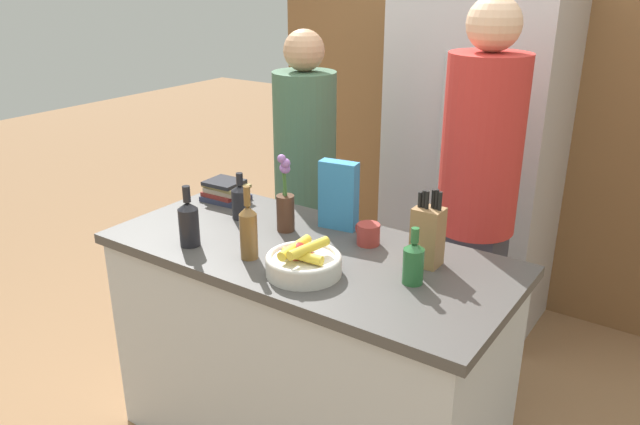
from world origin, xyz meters
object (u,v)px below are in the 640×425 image
coffee_mug (368,234)px  bottle_vinegar (413,262)px  cereal_box (339,195)px  book_stack (225,191)px  bottle_wine (189,222)px  person_in_blue (477,193)px  bottle_oil (248,230)px  person_at_sink (305,178)px  flower_vase (285,201)px  fruit_bowl (303,261)px  knife_block (428,235)px  bottle_water (241,200)px  refrigerator (474,161)px

coffee_mug → bottle_vinegar: bottle_vinegar is taller
cereal_box → book_stack: bearing=-178.0°
bottle_wine → person_in_blue: 1.18m
bottle_oil → person_at_sink: (-0.34, 0.82, -0.09)m
flower_vase → bottle_wine: bearing=-123.3°
fruit_bowl → knife_block: size_ratio=0.93×
bottle_vinegar → bottle_water: bearing=172.2°
fruit_bowl → bottle_vinegar: (0.34, 0.15, 0.03)m
book_stack → bottle_oil: bottle_oil is taller
knife_block → bottle_oil: size_ratio=1.03×
bottle_oil → book_stack: bearing=140.4°
bottle_oil → person_at_sink: bearing=112.5°
refrigerator → cereal_box: bearing=-95.8°
cereal_box → coffee_mug: cereal_box is taller
bottle_vinegar → bottle_water: (-0.87, 0.12, -0.00)m
bottle_vinegar → cereal_box: bearing=150.7°
flower_vase → book_stack: (-0.44, 0.12, -0.08)m
refrigerator → bottle_water: 1.42m
knife_block → cereal_box: knife_block is taller
bottle_water → coffee_mug: bearing=7.2°
fruit_bowl → bottle_vinegar: bottle_vinegar is taller
flower_vase → bottle_wine: 0.39m
coffee_mug → cereal_box: bearing=158.4°
refrigerator → cereal_box: 1.19m
refrigerator → bottle_vinegar: size_ratio=9.31×
cereal_box → book_stack: size_ratio=1.37×
knife_block → person_in_blue: bearing=91.5°
refrigerator → knife_block: 1.33m
refrigerator → person_at_sink: 0.97m
flower_vase → cereal_box: flower_vase is taller
book_stack → bottle_water: size_ratio=1.02×
flower_vase → person_at_sink: (-0.29, 0.54, -0.10)m
flower_vase → person_in_blue: person_in_blue is taller
refrigerator → coffee_mug: (0.06, -1.25, 0.02)m
bottle_vinegar → person_in_blue: size_ratio=0.11×
cereal_box → person_at_sink: 0.61m
fruit_bowl → person_at_sink: (-0.57, 0.81, -0.02)m
refrigerator → bottle_wine: size_ratio=7.80×
coffee_mug → bottle_oil: size_ratio=0.43×
cereal_box → flower_vase: bearing=-137.7°
bottle_vinegar → person_in_blue: (-0.04, 0.66, 0.04)m
cereal_box → person_in_blue: 0.59m
cereal_box → knife_block: bearing=-13.7°
flower_vase → coffee_mug: size_ratio=2.67×
person_at_sink → cereal_box: bearing=-47.9°
bottle_oil → bottle_vinegar: size_ratio=1.38×
book_stack → bottle_vinegar: (1.07, -0.24, 0.03)m
knife_block → bottle_wine: size_ratio=1.19×
knife_block → bottle_vinegar: bearing=-81.1°
refrigerator → bottle_oil: 1.62m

